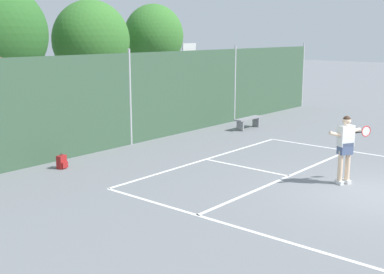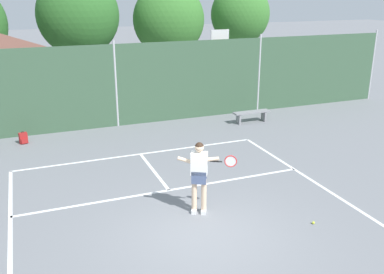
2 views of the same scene
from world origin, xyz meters
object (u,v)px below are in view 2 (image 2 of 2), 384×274
object	(u,v)px
tennis_ball	(313,223)
courtside_bench	(251,114)
basketball_hoop	(219,56)
tennis_player	(200,171)
backpack_red	(23,138)

from	to	relation	value
tennis_ball	courtside_bench	xyz separation A→B (m)	(2.71, 7.95, 0.33)
basketball_hoop	tennis_ball	xyz separation A→B (m)	(-2.74, -11.33, -2.28)
basketball_hoop	tennis_player	xyz separation A→B (m)	(-5.05, -9.80, -1.20)
basketball_hoop	tennis_ball	world-z (taller)	basketball_hoop
tennis_player	courtside_bench	distance (m)	8.18
tennis_player	backpack_red	size ratio (longest dim) A/B	4.01
basketball_hoop	tennis_player	size ratio (longest dim) A/B	1.91
basketball_hoop	tennis_ball	bearing A→B (deg)	-103.62
tennis_ball	backpack_red	bearing A→B (deg)	125.96
tennis_player	courtside_bench	xyz separation A→B (m)	(5.01, 6.43, -0.75)
courtside_bench	basketball_hoop	bearing A→B (deg)	89.37
tennis_ball	backpack_red	distance (m)	10.67
backpack_red	courtside_bench	bearing A→B (deg)	-4.36
basketball_hoop	tennis_player	world-z (taller)	basketball_hoop
courtside_bench	tennis_ball	bearing A→B (deg)	-108.80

